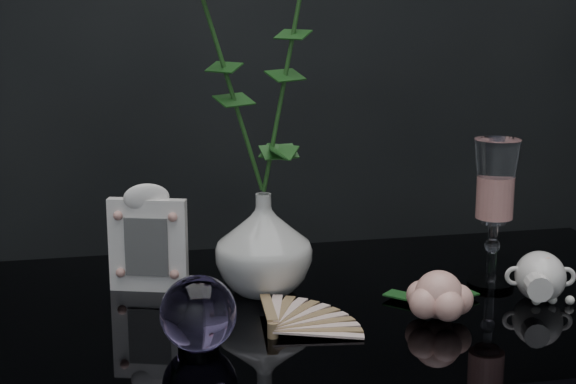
{
  "coord_description": "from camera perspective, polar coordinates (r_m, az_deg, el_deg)",
  "views": [
    {
      "loc": [
        -0.29,
        -1.06,
        1.18
      ],
      "look_at": [
        -0.06,
        0.04,
        0.92
      ],
      "focal_mm": 55.0,
      "sensor_mm": 36.0,
      "label": 1
    }
  ],
  "objects": [
    {
      "name": "vase",
      "position": [
        1.23,
        -1.58,
        -3.35
      ],
      "size": [
        0.16,
        0.16,
        0.14
      ],
      "primitive_type": "imported",
      "rotation": [
        0.0,
        0.0,
        -0.23
      ],
      "color": "silver",
      "rests_on": "table"
    },
    {
      "name": "wine_glass",
      "position": [
        1.28,
        13.18,
        -1.4
      ],
      "size": [
        0.07,
        0.07,
        0.21
      ],
      "primitive_type": null,
      "rotation": [
        0.0,
        0.0,
        0.14
      ],
      "color": "white",
      "rests_on": "table"
    },
    {
      "name": "picture_frame",
      "position": [
        1.26,
        -9.05,
        -2.92
      ],
      "size": [
        0.14,
        0.12,
        0.16
      ],
      "primitive_type": null,
      "rotation": [
        0.0,
        0.0,
        -0.31
      ],
      "color": "white",
      "rests_on": "table"
    },
    {
      "name": "paperweight",
      "position": [
        1.05,
        -5.82,
        -7.81
      ],
      "size": [
        0.11,
        0.11,
        0.09
      ],
      "primitive_type": null,
      "rotation": [
        0.0,
        0.0,
        0.22
      ],
      "color": "#8C76C0",
      "rests_on": "table"
    },
    {
      "name": "paper_fan",
      "position": [
        1.09,
        -0.99,
        -8.82
      ],
      "size": [
        0.25,
        0.21,
        0.02
      ],
      "primitive_type": null,
      "rotation": [
        0.0,
        0.0,
        0.19
      ],
      "color": "beige",
      "rests_on": "table"
    },
    {
      "name": "loose_rose",
      "position": [
        1.16,
        9.73,
        -6.6
      ],
      "size": [
        0.18,
        0.22,
        0.07
      ],
      "primitive_type": null,
      "rotation": [
        0.0,
        0.0,
        -0.21
      ],
      "color": "#E6A394",
      "rests_on": "table"
    },
    {
      "name": "pearl_jar",
      "position": [
        1.27,
        16.0,
        -5.13
      ],
      "size": [
        0.29,
        0.3,
        0.07
      ],
      "primitive_type": null,
      "rotation": [
        0.0,
        0.0,
        -0.26
      ],
      "color": "white",
      "rests_on": "table"
    },
    {
      "name": "roses",
      "position": [
        1.19,
        -1.56,
        9.57
      ],
      "size": [
        0.23,
        0.11,
        0.45
      ],
      "color": "#FFB6A7",
      "rests_on": "vase"
    }
  ]
}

